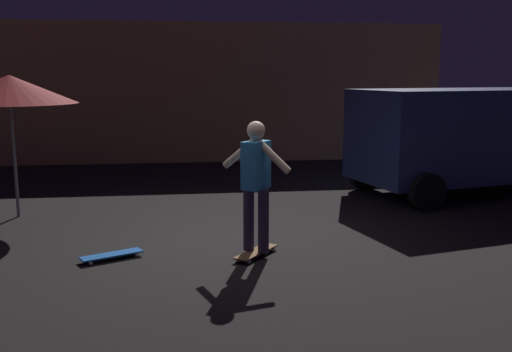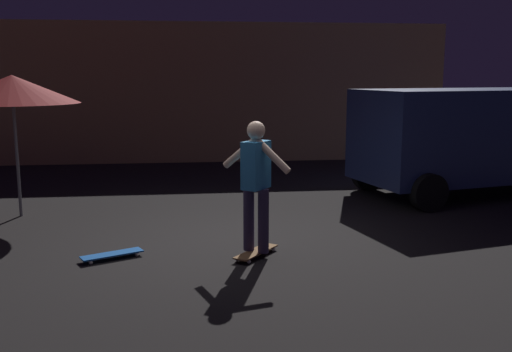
{
  "view_description": "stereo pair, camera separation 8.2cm",
  "coord_description": "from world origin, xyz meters",
  "px_view_note": "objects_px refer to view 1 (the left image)",
  "views": [
    {
      "loc": [
        -0.6,
        -7.73,
        2.32
      ],
      "look_at": [
        0.34,
        -0.59,
        1.05
      ],
      "focal_mm": 40.89,
      "sensor_mm": 36.0,
      "label": 1
    },
    {
      "loc": [
        -0.52,
        -7.74,
        2.32
      ],
      "look_at": [
        0.34,
        -0.59,
        1.05
      ],
      "focal_mm": 40.89,
      "sensor_mm": 36.0,
      "label": 2
    }
  ],
  "objects_px": {
    "parked_van": "(473,134)",
    "skateboard_ridden": "(256,252)",
    "patio_umbrella": "(10,89)",
    "skater": "(256,177)",
    "skateboard_spare": "(112,255)"
  },
  "relations": [
    {
      "from": "skateboard_ridden",
      "to": "patio_umbrella",
      "type": "bearing_deg",
      "value": 144.08
    },
    {
      "from": "patio_umbrella",
      "to": "skateboard_ridden",
      "type": "relative_size",
      "value": 3.14
    },
    {
      "from": "parked_van",
      "to": "skateboard_ridden",
      "type": "bearing_deg",
      "value": -143.49
    },
    {
      "from": "skateboard_ridden",
      "to": "skater",
      "type": "relative_size",
      "value": 0.44
    },
    {
      "from": "patio_umbrella",
      "to": "skateboard_ridden",
      "type": "height_order",
      "value": "patio_umbrella"
    },
    {
      "from": "patio_umbrella",
      "to": "skateboard_ridden",
      "type": "xyz_separation_m",
      "value": [
        3.6,
        -2.61,
        -2.02
      ]
    },
    {
      "from": "patio_umbrella",
      "to": "skateboard_ridden",
      "type": "bearing_deg",
      "value": -35.92
    },
    {
      "from": "skateboard_spare",
      "to": "skater",
      "type": "xyz_separation_m",
      "value": [
        1.83,
        -0.11,
        0.98
      ]
    },
    {
      "from": "parked_van",
      "to": "skateboard_spare",
      "type": "xyz_separation_m",
      "value": [
        -6.52,
        -3.36,
        -1.11
      ]
    },
    {
      "from": "skateboard_spare",
      "to": "skater",
      "type": "distance_m",
      "value": 2.08
    },
    {
      "from": "parked_van",
      "to": "skateboard_ridden",
      "type": "distance_m",
      "value": 5.94
    },
    {
      "from": "patio_umbrella",
      "to": "skater",
      "type": "height_order",
      "value": "patio_umbrella"
    },
    {
      "from": "parked_van",
      "to": "skateboard_spare",
      "type": "bearing_deg",
      "value": -152.74
    },
    {
      "from": "parked_van",
      "to": "patio_umbrella",
      "type": "distance_m",
      "value": 8.39
    },
    {
      "from": "skateboard_ridden",
      "to": "skater",
      "type": "height_order",
      "value": "skater"
    }
  ]
}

